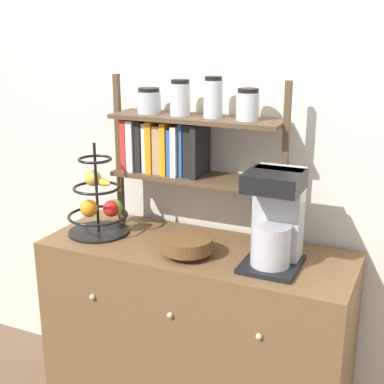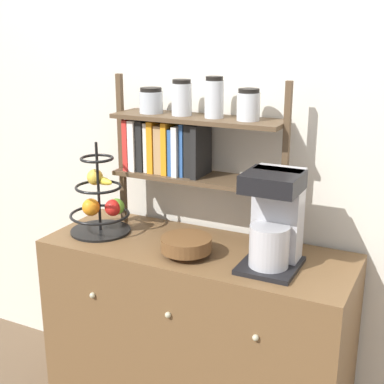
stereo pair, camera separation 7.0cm
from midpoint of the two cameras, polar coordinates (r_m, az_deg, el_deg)
name	(u,v)px [view 2 (the right image)]	position (r m, az deg, el deg)	size (l,w,h in m)	color
wall_back	(225,123)	(2.30, 4.45, 7.31)	(7.00, 0.05, 2.60)	silver
sideboard	(196,337)	(2.38, 1.29, -15.25)	(1.27, 0.49, 0.83)	brown
coffee_maker	(274,220)	(1.99, 9.74, -2.92)	(0.21, 0.24, 0.37)	black
fruit_stand	(101,203)	(2.34, -8.85, -1.20)	(0.26, 0.26, 0.40)	black
wooden_bowl	(186,245)	(2.09, 0.36, -5.67)	(0.20, 0.20, 0.08)	brown
shelf_hutch	(182,139)	(2.24, -0.21, 5.71)	(0.78, 0.20, 0.67)	brown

